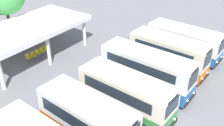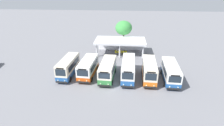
% 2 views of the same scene
% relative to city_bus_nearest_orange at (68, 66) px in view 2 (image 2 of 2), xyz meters
% --- Properties ---
extents(ground_plane, '(180.00, 180.00, 0.00)m').
position_rel_city_bus_nearest_orange_xyz_m(ground_plane, '(7.71, -3.37, -1.78)').
color(ground_plane, slate).
extents(city_bus_nearest_orange, '(2.46, 7.24, 3.22)m').
position_rel_city_bus_nearest_orange_xyz_m(city_bus_nearest_orange, '(0.00, 0.00, 0.00)').
color(city_bus_nearest_orange, black).
rests_on(city_bus_nearest_orange, ground).
extents(city_bus_second_in_row, '(2.74, 7.01, 3.09)m').
position_rel_city_bus_nearest_orange_xyz_m(city_bus_second_in_row, '(3.58, 0.15, -0.06)').
color(city_bus_second_in_row, black).
rests_on(city_bus_second_in_row, ground).
extents(city_bus_middle_cream, '(2.61, 7.34, 3.12)m').
position_rel_city_bus_nearest_orange_xyz_m(city_bus_middle_cream, '(7.16, -0.48, -0.05)').
color(city_bus_middle_cream, black).
rests_on(city_bus_middle_cream, ground).
extents(city_bus_fourth_amber, '(2.44, 7.96, 3.34)m').
position_rel_city_bus_nearest_orange_xyz_m(city_bus_fourth_amber, '(10.74, -0.13, 0.06)').
color(city_bus_fourth_amber, black).
rests_on(city_bus_fourth_amber, ground).
extents(city_bus_fifth_blue, '(2.46, 7.26, 3.33)m').
position_rel_city_bus_nearest_orange_xyz_m(city_bus_fifth_blue, '(14.32, -0.37, 0.05)').
color(city_bus_fifth_blue, black).
rests_on(city_bus_fifth_blue, ground).
extents(city_bus_far_end_green, '(2.60, 7.54, 3.02)m').
position_rel_city_bus_nearest_orange_xyz_m(city_bus_far_end_green, '(17.90, -0.38, -0.10)').
color(city_bus_far_end_green, black).
rests_on(city_bus_far_end_green, ground).
extents(terminal_canopy, '(11.65, 6.18, 3.40)m').
position_rel_city_bus_nearest_orange_xyz_m(terminal_canopy, '(8.79, 12.60, 0.90)').
color(terminal_canopy, silver).
rests_on(terminal_canopy, ground).
extents(waiting_chair_end_by_column, '(0.45, 0.45, 0.86)m').
position_rel_city_bus_nearest_orange_xyz_m(waiting_chair_end_by_column, '(7.81, 11.43, -1.26)').
color(waiting_chair_end_by_column, slate).
rests_on(waiting_chair_end_by_column, ground).
extents(waiting_chair_second_from_end, '(0.45, 0.45, 0.86)m').
position_rel_city_bus_nearest_orange_xyz_m(waiting_chair_second_from_end, '(8.40, 11.40, -1.26)').
color(waiting_chair_second_from_end, slate).
rests_on(waiting_chair_second_from_end, ground).
extents(waiting_chair_middle_seat, '(0.45, 0.45, 0.86)m').
position_rel_city_bus_nearest_orange_xyz_m(waiting_chair_middle_seat, '(8.99, 11.40, -1.26)').
color(waiting_chair_middle_seat, slate).
rests_on(waiting_chair_middle_seat, ground).
extents(waiting_chair_fourth_seat, '(0.45, 0.45, 0.86)m').
position_rel_city_bus_nearest_orange_xyz_m(waiting_chair_fourth_seat, '(9.58, 11.40, -1.26)').
color(waiting_chair_fourth_seat, slate).
rests_on(waiting_chair_fourth_seat, ground).
extents(waiting_chair_fifth_seat, '(0.45, 0.45, 0.86)m').
position_rel_city_bus_nearest_orange_xyz_m(waiting_chair_fifth_seat, '(10.17, 11.51, -1.26)').
color(waiting_chair_fifth_seat, slate).
rests_on(waiting_chair_fifth_seat, ground).
extents(roadside_tree_behind_canopy, '(4.14, 4.14, 7.05)m').
position_rel_city_bus_nearest_orange_xyz_m(roadside_tree_behind_canopy, '(9.42, 16.04, 3.49)').
color(roadside_tree_behind_canopy, brown).
rests_on(roadside_tree_behind_canopy, ground).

